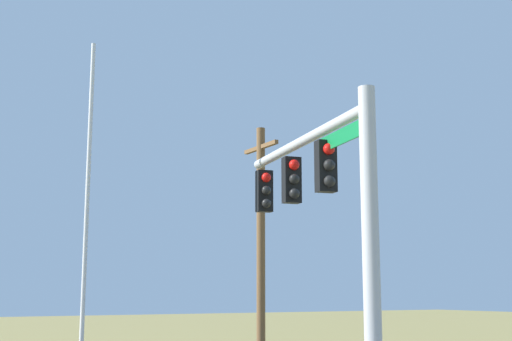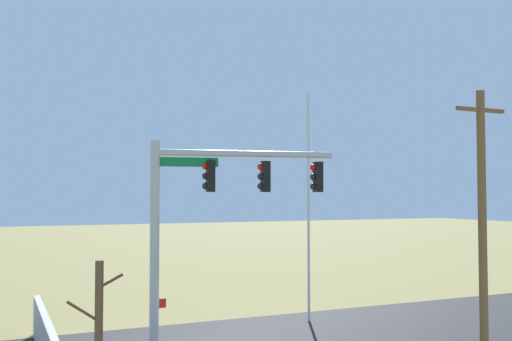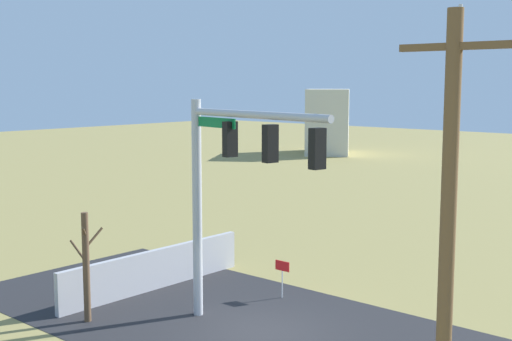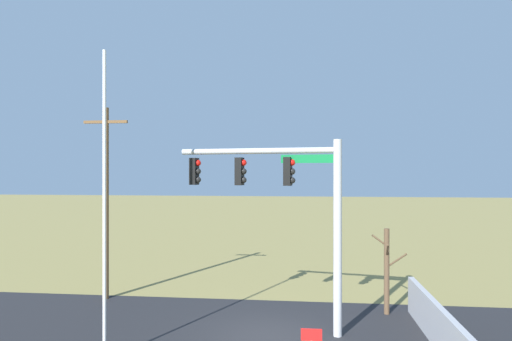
{
  "view_description": "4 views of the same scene",
  "coord_description": "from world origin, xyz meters",
  "px_view_note": "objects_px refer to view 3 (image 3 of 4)",
  "views": [
    {
      "loc": [
        11.13,
        -6.86,
        3.11
      ],
      "look_at": [
        -1.44,
        0.19,
        5.6
      ],
      "focal_mm": 49.15,
      "sensor_mm": 36.0,
      "label": 1
    },
    {
      "loc": [
        6.62,
        17.13,
        4.8
      ],
      "look_at": [
        -0.7,
        0.78,
        5.56
      ],
      "focal_mm": 40.83,
      "sensor_mm": 36.0,
      "label": 2
    },
    {
      "loc": [
        -11.98,
        13.83,
        6.88
      ],
      "look_at": [
        -0.1,
        0.3,
        4.57
      ],
      "focal_mm": 47.84,
      "sensor_mm": 36.0,
      "label": 3
    },
    {
      "loc": [
        1.31,
        -14.93,
        5.42
      ],
      "look_at": [
        -0.4,
        0.47,
        5.41
      ],
      "focal_mm": 32.13,
      "sensor_mm": 36.0,
      "label": 4
    }
  ],
  "objects_px": {
    "distant_building": "(328,121)",
    "signal_mast": "(230,170)",
    "bare_tree": "(86,265)",
    "open_sign": "(282,271)",
    "flagpole": "(454,180)",
    "utility_pole": "(447,248)"
  },
  "relations": [
    {
      "from": "distant_building",
      "to": "signal_mast",
      "type": "bearing_deg",
      "value": 179.02
    },
    {
      "from": "bare_tree",
      "to": "signal_mast",
      "type": "bearing_deg",
      "value": -148.31
    },
    {
      "from": "signal_mast",
      "to": "open_sign",
      "type": "height_order",
      "value": "signal_mast"
    },
    {
      "from": "flagpole",
      "to": "signal_mast",
      "type": "bearing_deg",
      "value": 30.49
    },
    {
      "from": "flagpole",
      "to": "utility_pole",
      "type": "relative_size",
      "value": 1.1
    },
    {
      "from": "signal_mast",
      "to": "flagpole",
      "type": "relative_size",
      "value": 0.73
    },
    {
      "from": "utility_pole",
      "to": "bare_tree",
      "type": "relative_size",
      "value": 2.5
    },
    {
      "from": "bare_tree",
      "to": "utility_pole",
      "type": "bearing_deg",
      "value": 175.79
    },
    {
      "from": "bare_tree",
      "to": "open_sign",
      "type": "distance_m",
      "value": 6.2
    },
    {
      "from": "utility_pole",
      "to": "open_sign",
      "type": "distance_m",
      "value": 11.12
    },
    {
      "from": "signal_mast",
      "to": "distant_building",
      "type": "xyz_separation_m",
      "value": [
        26.33,
        -41.82,
        -1.36
      ]
    },
    {
      "from": "flagpole",
      "to": "distant_building",
      "type": "xyz_separation_m",
      "value": [
        31.42,
        -38.82,
        -1.25
      ]
    },
    {
      "from": "flagpole",
      "to": "utility_pole",
      "type": "distance_m",
      "value": 6.66
    },
    {
      "from": "signal_mast",
      "to": "distant_building",
      "type": "relative_size",
      "value": 0.96
    },
    {
      "from": "bare_tree",
      "to": "distant_building",
      "type": "relative_size",
      "value": 0.48
    },
    {
      "from": "utility_pole",
      "to": "bare_tree",
      "type": "bearing_deg",
      "value": -4.21
    },
    {
      "from": "flagpole",
      "to": "open_sign",
      "type": "bearing_deg",
      "value": -2.07
    },
    {
      "from": "bare_tree",
      "to": "open_sign",
      "type": "xyz_separation_m",
      "value": [
        -2.87,
        -5.44,
        -0.77
      ]
    },
    {
      "from": "signal_mast",
      "to": "utility_pole",
      "type": "xyz_separation_m",
      "value": [
        -7.83,
        3.07,
        -0.33
      ]
    },
    {
      "from": "utility_pole",
      "to": "signal_mast",
      "type": "bearing_deg",
      "value": -21.42
    },
    {
      "from": "signal_mast",
      "to": "distant_building",
      "type": "bearing_deg",
      "value": -57.8
    },
    {
      "from": "distant_building",
      "to": "open_sign",
      "type": "bearing_deg",
      "value": -179.64
    }
  ]
}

